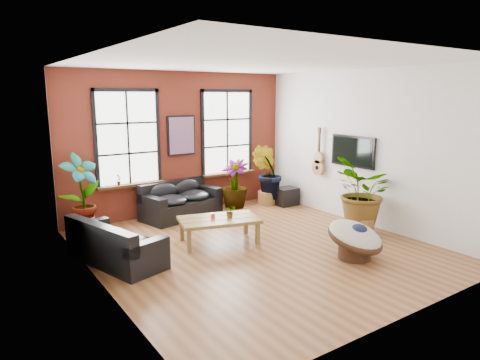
# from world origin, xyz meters

# --- Properties ---
(room) EXTENTS (6.04, 6.54, 3.54)m
(room) POSITION_xyz_m (0.00, 0.15, 1.75)
(room) COLOR brown
(room) RESTS_ON ground
(sofa_back) EXTENTS (2.05, 1.29, 0.87)m
(sofa_back) POSITION_xyz_m (-0.27, 2.82, 0.39)
(sofa_back) COLOR black
(sofa_back) RESTS_ON ground
(sofa_left) EXTENTS (1.33, 2.11, 0.77)m
(sofa_left) POSITION_xyz_m (-2.56, 0.80, 0.35)
(sofa_left) COLOR black
(sofa_left) RESTS_ON ground
(coffee_table) EXTENTS (1.75, 1.28, 0.60)m
(coffee_table) POSITION_xyz_m (-0.44, 0.70, 0.45)
(coffee_table) COLOR brown
(coffee_table) RESTS_ON ground
(papasan_chair) EXTENTS (1.27, 1.28, 0.76)m
(papasan_chair) POSITION_xyz_m (1.13, -1.44, 0.39)
(papasan_chair) COLOR #392114
(papasan_chair) RESTS_ON ground
(poster) EXTENTS (0.74, 0.06, 0.98)m
(poster) POSITION_xyz_m (0.00, 3.18, 1.95)
(poster) COLOR black
(poster) RESTS_ON room
(tv_wall_unit) EXTENTS (0.13, 1.86, 1.20)m
(tv_wall_unit) POSITION_xyz_m (2.93, 0.60, 1.54)
(tv_wall_unit) COLOR black
(tv_wall_unit) RESTS_ON room
(media_box) EXTENTS (0.59, 0.50, 0.47)m
(media_box) POSITION_xyz_m (2.64, 2.26, 0.24)
(media_box) COLOR black
(media_box) RESTS_ON ground
(pot_back_left) EXTENTS (0.69, 0.69, 0.38)m
(pot_back_left) POSITION_xyz_m (-2.59, 2.77, 0.19)
(pot_back_left) COLOR #915D2F
(pot_back_left) RESTS_ON ground
(pot_back_right) EXTENTS (0.53, 0.53, 0.36)m
(pot_back_right) POSITION_xyz_m (2.25, 2.61, 0.18)
(pot_back_right) COLOR #915D2F
(pot_back_right) RESTS_ON ground
(pot_right_wall) EXTENTS (0.57, 0.57, 0.36)m
(pot_right_wall) POSITION_xyz_m (2.38, -0.56, 0.18)
(pot_right_wall) COLOR #915D2F
(pot_right_wall) RESTS_ON ground
(pot_mid) EXTENTS (0.60, 0.60, 0.34)m
(pot_mid) POSITION_xyz_m (1.06, 2.41, 0.17)
(pot_mid) COLOR #915D2F
(pot_mid) RESTS_ON ground
(floor_plant_back_left) EXTENTS (0.99, 0.83, 1.60)m
(floor_plant_back_left) POSITION_xyz_m (-2.57, 2.74, 0.95)
(floor_plant_back_left) COLOR #124523
(floor_plant_back_left) RESTS_ON ground
(floor_plant_back_right) EXTENTS (1.01, 1.01, 1.44)m
(floor_plant_back_right) POSITION_xyz_m (2.27, 2.63, 0.87)
(floor_plant_back_right) COLOR #124523
(floor_plant_back_right) RESTS_ON ground
(floor_plant_right_wall) EXTENTS (1.75, 1.77, 1.49)m
(floor_plant_right_wall) POSITION_xyz_m (2.41, -0.52, 0.90)
(floor_plant_right_wall) COLOR #124523
(floor_plant_right_wall) RESTS_ON ground
(floor_plant_mid) EXTENTS (0.93, 0.93, 1.21)m
(floor_plant_mid) POSITION_xyz_m (1.05, 2.38, 0.75)
(floor_plant_mid) COLOR #124523
(floor_plant_mid) RESTS_ON ground
(table_plant) EXTENTS (0.24, 0.21, 0.25)m
(table_plant) POSITION_xyz_m (-0.23, 0.62, 0.63)
(table_plant) COLOR #124523
(table_plant) RESTS_ON coffee_table
(sill_plant_left) EXTENTS (0.17, 0.17, 0.27)m
(sill_plant_left) POSITION_xyz_m (-1.65, 3.13, 1.04)
(sill_plant_left) COLOR #124523
(sill_plant_left) RESTS_ON room
(sill_plant_right) EXTENTS (0.19, 0.19, 0.27)m
(sill_plant_right) POSITION_xyz_m (1.70, 3.13, 1.04)
(sill_plant_right) COLOR #124523
(sill_plant_right) RESTS_ON room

